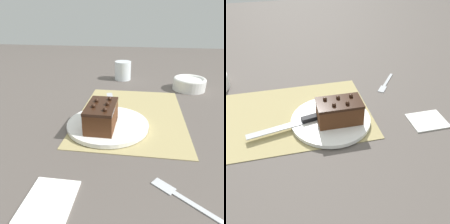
{
  "view_description": "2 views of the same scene",
  "coord_description": "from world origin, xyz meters",
  "views": [
    {
      "loc": [
        0.66,
        0.03,
        0.32
      ],
      "look_at": [
        0.09,
        -0.05,
        0.05
      ],
      "focal_mm": 35.0,
      "sensor_mm": 36.0,
      "label": 1
    },
    {
      "loc": [
        -0.03,
        -0.68,
        0.5
      ],
      "look_at": [
        0.12,
        -0.08,
        0.05
      ],
      "focal_mm": 42.0,
      "sensor_mm": 36.0,
      "label": 2
    }
  ],
  "objects": [
    {
      "name": "ground_plane",
      "position": [
        0.0,
        0.0,
        0.0
      ],
      "size": [
        3.0,
        3.0,
        0.0
      ],
      "primitive_type": "plane",
      "color": "#544C47"
    },
    {
      "name": "cake_plate",
      "position": [
        0.1,
        -0.06,
        0.01
      ],
      "size": [
        0.24,
        0.24,
        0.01
      ],
      "color": "white",
      "rests_on": "placemat_woven"
    },
    {
      "name": "serving_knife",
      "position": [
        0.01,
        -0.06,
        0.02
      ],
      "size": [
        0.24,
        0.07,
        0.01
      ],
      "rotation": [
        0.0,
        0.0,
        1.78
      ],
      "color": "black",
      "rests_on": "cake_plate"
    },
    {
      "name": "dessert_fork",
      "position": [
        0.34,
        0.11,
        0.0
      ],
      "size": [
        0.1,
        0.13,
        0.01
      ],
      "rotation": [
        0.0,
        0.0,
        2.48
      ],
      "color": "#B7BABF",
      "rests_on": "ground_plane"
    },
    {
      "name": "placemat_woven",
      "position": [
        0.0,
        0.0,
        0.0
      ],
      "size": [
        0.46,
        0.34,
        0.0
      ],
      "primitive_type": "cube",
      "color": "tan",
      "rests_on": "ground_plane"
    },
    {
      "name": "chocolate_cake",
      "position": [
        0.12,
        -0.08,
        0.05
      ],
      "size": [
        0.13,
        0.08,
        0.08
      ],
      "rotation": [
        0.0,
        0.0,
        -0.01
      ],
      "color": "#512D19",
      "rests_on": "cake_plate"
    },
    {
      "name": "folded_napkin",
      "position": [
        0.39,
        -0.13,
        0.0
      ],
      "size": [
        0.11,
        0.09,
        0.01
      ],
      "primitive_type": "cube",
      "color": "white",
      "rests_on": "ground_plane"
    }
  ]
}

